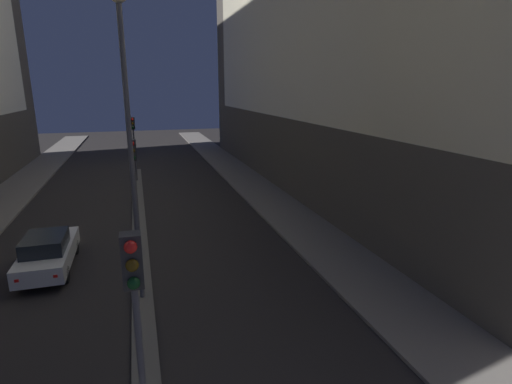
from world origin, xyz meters
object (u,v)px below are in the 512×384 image
traffic_light_near (136,309)px  street_lamp (126,93)px  traffic_light_mid (134,169)px  car_left_lane (48,252)px  traffic_light_far (134,135)px

traffic_light_near → street_lamp: size_ratio=0.49×
traffic_light_mid → car_left_lane: bearing=-158.0°
street_lamp → car_left_lane: bearing=135.7°
traffic_light_far → car_left_lane: bearing=-103.1°
traffic_light_near → street_lamp: (0.00, 6.87, 3.27)m
traffic_light_far → street_lamp: bearing=-90.0°
traffic_light_far → car_left_lane: size_ratio=1.08×
street_lamp → car_left_lane: size_ratio=2.21×
traffic_light_far → traffic_light_mid: bearing=-90.0°
traffic_light_far → car_left_lane: 15.50m
street_lamp → car_left_lane: (-3.47, 3.39, -6.11)m
traffic_light_far → street_lamp: 18.52m
traffic_light_near → car_left_lane: (-3.47, 10.26, -2.84)m
traffic_light_far → traffic_light_near: bearing=-90.0°
traffic_light_mid → street_lamp: bearing=-90.0°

